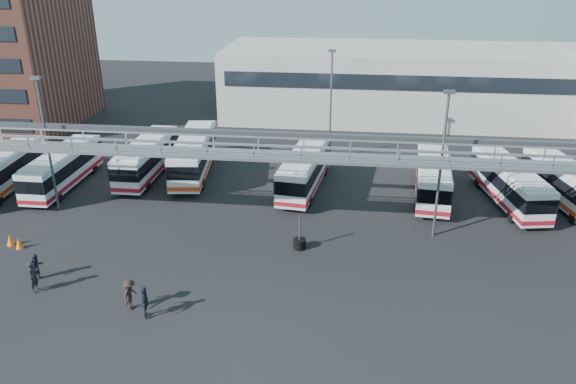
# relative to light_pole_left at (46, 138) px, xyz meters

# --- Properties ---
(ground) EXTENTS (140.00, 140.00, 0.00)m
(ground) POSITION_rel_light_pole_left_xyz_m (16.00, -8.00, -5.73)
(ground) COLOR black
(ground) RESTS_ON ground
(gantry) EXTENTS (51.40, 5.15, 7.10)m
(gantry) POSITION_rel_light_pole_left_xyz_m (16.00, -2.13, -0.22)
(gantry) COLOR gray
(gantry) RESTS_ON ground
(warehouse) EXTENTS (42.00, 14.00, 8.00)m
(warehouse) POSITION_rel_light_pole_left_xyz_m (28.00, 30.00, -1.73)
(warehouse) COLOR #9E9E99
(warehouse) RESTS_ON ground
(light_pole_left) EXTENTS (0.70, 0.35, 10.21)m
(light_pole_left) POSITION_rel_light_pole_left_xyz_m (0.00, 0.00, 0.00)
(light_pole_left) COLOR #4C4F54
(light_pole_left) RESTS_ON ground
(light_pole_mid) EXTENTS (0.70, 0.35, 10.21)m
(light_pole_mid) POSITION_rel_light_pole_left_xyz_m (28.00, -1.00, 0.00)
(light_pole_mid) COLOR #4C4F54
(light_pole_mid) RESTS_ON ground
(light_pole_back) EXTENTS (0.70, 0.35, 10.21)m
(light_pole_back) POSITION_rel_light_pole_left_xyz_m (20.00, 14.00, 0.00)
(light_pole_back) COLOR #4C4F54
(light_pole_back) RESTS_ON ground
(bus_0) EXTENTS (3.08, 10.66, 3.20)m
(bus_0) POSITION_rel_light_pole_left_xyz_m (-6.15, 3.23, -3.96)
(bus_0) COLOR silver
(bus_0) RESTS_ON ground
(bus_1) EXTENTS (2.39, 10.25, 3.11)m
(bus_1) POSITION_rel_light_pole_left_xyz_m (-1.65, 4.35, -4.01)
(bus_1) COLOR silver
(bus_1) RESTS_ON ground
(bus_2) EXTENTS (2.47, 10.54, 3.20)m
(bus_2) POSITION_rel_light_pole_left_xyz_m (4.45, 7.56, -3.96)
(bus_2) COLOR silver
(bus_2) RESTS_ON ground
(bus_3) EXTENTS (3.88, 11.51, 3.43)m
(bus_3) POSITION_rel_light_pole_left_xyz_m (8.36, 8.52, -3.83)
(bus_3) COLOR silver
(bus_3) RESTS_ON ground
(bus_5) EXTENTS (3.77, 10.91, 3.25)m
(bus_5) POSITION_rel_light_pole_left_xyz_m (18.36, 6.36, -3.93)
(bus_5) COLOR silver
(bus_5) RESTS_ON ground
(bus_7) EXTENTS (3.48, 10.94, 3.27)m
(bus_7) POSITION_rel_light_pole_left_xyz_m (28.62, 6.19, -3.92)
(bus_7) COLOR silver
(bus_7) RESTS_ON ground
(bus_8) EXTENTS (4.19, 10.61, 3.14)m
(bus_8) POSITION_rel_light_pole_left_xyz_m (34.34, 5.20, -3.99)
(bus_8) COLOR silver
(bus_8) RESTS_ON ground
(bus_9) EXTENTS (4.45, 10.73, 3.18)m
(bus_9) POSITION_rel_light_pole_left_xyz_m (38.69, 5.43, -3.97)
(bus_9) COLOR silver
(bus_9) RESTS_ON ground
(pedestrian_a) EXTENTS (0.49, 0.73, 1.95)m
(pedestrian_a) POSITION_rel_light_pole_left_xyz_m (4.23, -10.86, -4.75)
(pedestrian_a) COLOR black
(pedestrian_a) RESTS_ON ground
(pedestrian_b) EXTENTS (0.92, 1.01, 1.69)m
(pedestrian_b) POSITION_rel_light_pole_left_xyz_m (3.73, -9.58, -4.88)
(pedestrian_b) COLOR #28212E
(pedestrian_b) RESTS_ON ground
(pedestrian_c) EXTENTS (0.77, 1.23, 1.83)m
(pedestrian_c) POSITION_rel_light_pole_left_xyz_m (10.40, -11.87, -4.81)
(pedestrian_c) COLOR black
(pedestrian_c) RESTS_ON ground
(pedestrian_d) EXTENTS (0.79, 1.18, 1.86)m
(pedestrian_d) POSITION_rel_light_pole_left_xyz_m (11.48, -12.54, -4.80)
(pedestrian_d) COLOR #1B2332
(pedestrian_d) RESTS_ON ground
(cone_left) EXTENTS (0.56, 0.56, 0.78)m
(cone_left) POSITION_rel_light_pole_left_xyz_m (0.43, -6.14, -5.34)
(cone_left) COLOR orange
(cone_left) RESTS_ON ground
(cone_right) EXTENTS (0.64, 0.64, 0.79)m
(cone_right) POSITION_rel_light_pole_left_xyz_m (-0.39, -5.79, -5.33)
(cone_right) COLOR orange
(cone_right) RESTS_ON ground
(tire_stack) EXTENTS (0.86, 0.86, 2.45)m
(tire_stack) POSITION_rel_light_pole_left_xyz_m (18.94, -3.94, -5.31)
(tire_stack) COLOR black
(tire_stack) RESTS_ON ground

